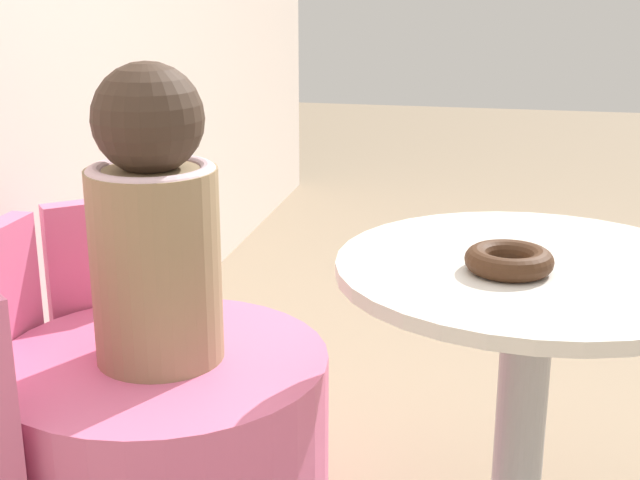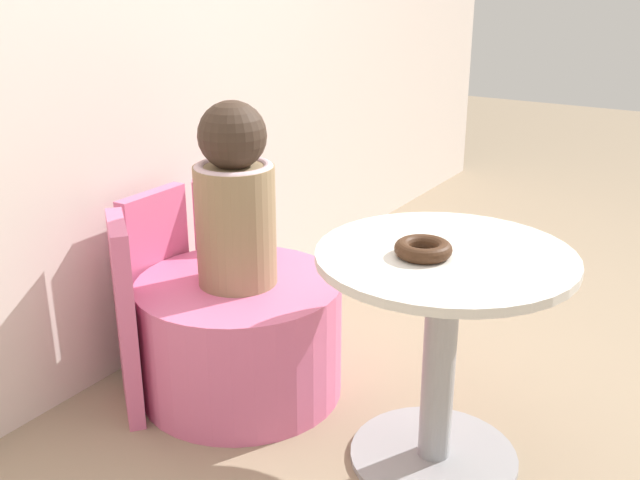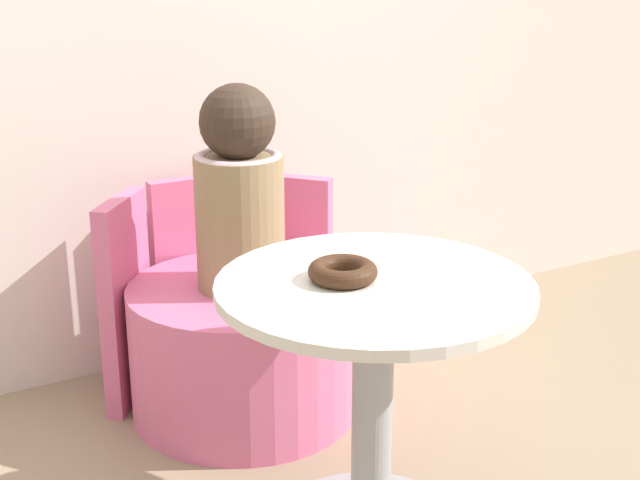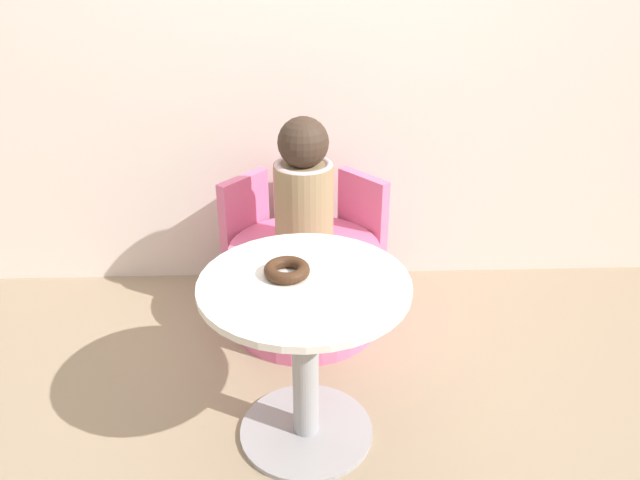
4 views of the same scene
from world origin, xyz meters
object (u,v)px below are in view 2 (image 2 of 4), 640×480
at_px(donut, 423,249).
at_px(round_table, 441,325).
at_px(child_figure, 235,199).
at_px(tub_chair, 240,337).

bearing_deg(donut, round_table, -37.15).
bearing_deg(child_figure, tub_chair, 180.00).
bearing_deg(tub_chair, child_figure, 0.00).
xyz_separation_m(tub_chair, child_figure, (0.00, 0.00, 0.47)).
xyz_separation_m(round_table, child_figure, (0.01, 0.70, 0.24)).
relative_size(round_table, child_figure, 1.18).
height_order(round_table, child_figure, child_figure).
height_order(tub_chair, child_figure, child_figure).
bearing_deg(donut, child_figure, 84.52).
xyz_separation_m(tub_chair, donut, (-0.06, -0.65, 0.46)).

